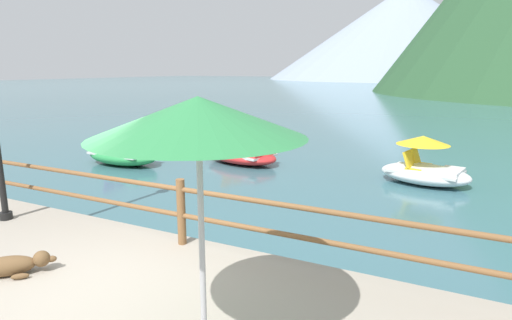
{
  "coord_description": "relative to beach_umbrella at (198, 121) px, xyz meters",
  "views": [
    {
      "loc": [
        3.47,
        -3.03,
        2.84
      ],
      "look_at": [
        -0.55,
        5.0,
        0.9
      ],
      "focal_mm": 29.7,
      "sensor_mm": 36.0,
      "label": 1
    }
  ],
  "objects": [
    {
      "name": "dock_railing",
      "position": [
        -1.62,
        1.88,
        -1.46
      ],
      "size": [
        23.92,
        0.12,
        0.95
      ],
      "color": "brown",
      "rests_on": "promenade_dock"
    },
    {
      "name": "beach_umbrella",
      "position": [
        0.0,
        0.0,
        0.0
      ],
      "size": [
        1.7,
        1.7,
        2.24
      ],
      "color": "#B2B2B7",
      "rests_on": "promenade_dock"
    },
    {
      "name": "pedal_boat_3",
      "position": [
        1.02,
        8.46,
        -2.04
      ],
      "size": [
        2.4,
        1.75,
        1.21
      ],
      "color": "white",
      "rests_on": "ground"
    },
    {
      "name": "pedal_boat_2",
      "position": [
        -4.24,
        8.49,
        -2.21
      ],
      "size": [
        2.78,
        1.93,
        0.81
      ],
      "color": "red",
      "rests_on": "ground"
    },
    {
      "name": "distant_peak",
      "position": [
        -15.32,
        120.18,
        9.72
      ],
      "size": [
        71.76,
        71.76,
        24.34
      ],
      "primitive_type": "cone",
      "color": "#93A3B7",
      "rests_on": "ground"
    },
    {
      "name": "pedal_boat_1",
      "position": [
        -7.37,
        6.7,
        -2.17
      ],
      "size": [
        2.49,
        1.35,
        0.85
      ],
      "color": "green",
      "rests_on": "ground"
    },
    {
      "name": "dog_resting",
      "position": [
        -2.88,
        0.21,
        -1.92
      ],
      "size": [
        0.83,
        0.78,
        0.26
      ],
      "color": "brown",
      "rests_on": "promenade_dock"
    },
    {
      "name": "ground_plane",
      "position": [
        -1.62,
        40.33,
        -2.45
      ],
      "size": [
        200.0,
        200.0,
        0.0
      ],
      "primitive_type": "plane",
      "color": "#3D6B75"
    }
  ]
}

